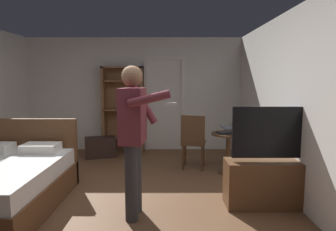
# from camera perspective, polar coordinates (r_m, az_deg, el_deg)

# --- Properties ---
(ground_plane) EXTENTS (6.77, 6.77, 0.00)m
(ground_plane) POSITION_cam_1_polar(r_m,az_deg,el_deg) (4.01, -11.66, -16.81)
(ground_plane) COLOR brown
(wall_back) EXTENTS (5.07, 0.12, 2.55)m
(wall_back) POSITION_cam_1_polar(r_m,az_deg,el_deg) (6.78, -6.66, 4.12)
(wall_back) COLOR silver
(wall_back) RESTS_ON ground_plane
(wall_right) EXTENTS (0.12, 6.40, 2.55)m
(wall_right) POSITION_cam_1_polar(r_m,az_deg,el_deg) (3.99, 25.19, 1.56)
(wall_right) COLOR silver
(wall_right) RESTS_ON ground_plane
(doorway_frame) EXTENTS (0.93, 0.08, 2.13)m
(doorway_frame) POSITION_cam_1_polar(r_m,az_deg,el_deg) (6.66, -0.81, 3.66)
(doorway_frame) COLOR white
(doorway_frame) RESTS_ON ground_plane
(bookshelf) EXTENTS (0.90, 0.32, 1.90)m
(bookshelf) POSITION_cam_1_polar(r_m,az_deg,el_deg) (6.61, -8.92, 1.80)
(bookshelf) COLOR brown
(bookshelf) RESTS_ON ground_plane
(tv_flatscreen) EXTENTS (1.22, 0.40, 1.28)m
(tv_flatscreen) POSITION_cam_1_polar(r_m,az_deg,el_deg) (4.02, 19.81, -11.25)
(tv_flatscreen) COLOR brown
(tv_flatscreen) RESTS_ON ground_plane
(side_table) EXTENTS (0.59, 0.59, 0.70)m
(side_table) POSITION_cam_1_polar(r_m,az_deg,el_deg) (5.16, 11.52, -5.92)
(side_table) COLOR #4C331E
(side_table) RESTS_ON ground_plane
(laptop) EXTENTS (0.41, 0.42, 0.15)m
(laptop) POSITION_cam_1_polar(r_m,az_deg,el_deg) (5.06, 11.52, -2.88)
(laptop) COLOR black
(laptop) RESTS_ON side_table
(bottle_on_table) EXTENTS (0.06, 0.06, 0.24)m
(bottle_on_table) POSITION_cam_1_polar(r_m,az_deg,el_deg) (5.05, 13.35, -2.37)
(bottle_on_table) COLOR #1F5332
(bottle_on_table) RESTS_ON side_table
(wooden_chair) EXTENTS (0.49, 0.49, 0.99)m
(wooden_chair) POSITION_cam_1_polar(r_m,az_deg,el_deg) (5.26, 4.76, -4.69)
(wooden_chair) COLOR #4C331E
(wooden_chair) RESTS_ON ground_plane
(person_blue_shirt) EXTENTS (0.64, 0.60, 1.77)m
(person_blue_shirt) POSITION_cam_1_polar(r_m,az_deg,el_deg) (3.38, -6.88, -2.96)
(person_blue_shirt) COLOR #333338
(person_blue_shirt) RESTS_ON ground_plane
(suitcase_dark) EXTENTS (0.69, 0.51, 0.41)m
(suitcase_dark) POSITION_cam_1_polar(r_m,az_deg,el_deg) (6.30, -13.26, -6.05)
(suitcase_dark) COLOR black
(suitcase_dark) RESTS_ON ground_plane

